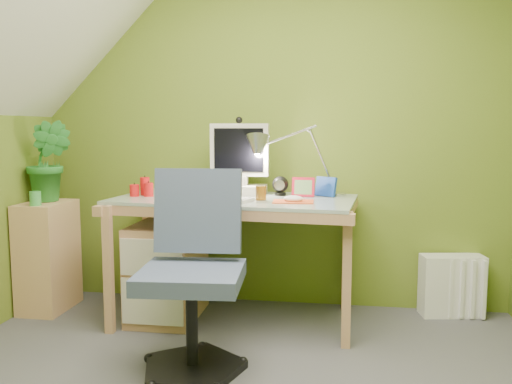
# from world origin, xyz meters

# --- Properties ---
(wall_back) EXTENTS (3.20, 0.01, 2.40)m
(wall_back) POSITION_xyz_m (0.00, 1.60, 1.20)
(wall_back) COLOR olive
(wall_back) RESTS_ON floor
(desk) EXTENTS (1.53, 0.87, 0.79)m
(desk) POSITION_xyz_m (-0.17, 1.19, 0.39)
(desk) COLOR tan
(desk) RESTS_ON floor
(monitor) EXTENTS (0.37, 0.22, 0.51)m
(monitor) POSITION_xyz_m (-0.17, 1.37, 1.04)
(monitor) COLOR beige
(monitor) RESTS_ON desk
(speaker_left) EXTENTS (0.11, 0.11, 0.13)m
(speaker_left) POSITION_xyz_m (-0.44, 1.35, 0.85)
(speaker_left) COLOR black
(speaker_left) RESTS_ON desk
(speaker_right) EXTENTS (0.11, 0.11, 0.13)m
(speaker_right) POSITION_xyz_m (0.10, 1.35, 0.85)
(speaker_right) COLOR black
(speaker_right) RESTS_ON desk
(keyboard) EXTENTS (0.46, 0.27, 0.02)m
(keyboard) POSITION_xyz_m (-0.25, 1.05, 0.80)
(keyboard) COLOR silver
(keyboard) RESTS_ON desk
(mousepad) EXTENTS (0.24, 0.18, 0.01)m
(mousepad) POSITION_xyz_m (0.21, 1.05, 0.79)
(mousepad) COLOR #E15423
(mousepad) RESTS_ON desk
(mouse) EXTENTS (0.13, 0.10, 0.04)m
(mouse) POSITION_xyz_m (0.21, 1.05, 0.81)
(mouse) COLOR white
(mouse) RESTS_ON mousepad
(amber_tumbler) EXTENTS (0.07, 0.07, 0.08)m
(amber_tumbler) POSITION_xyz_m (0.01, 1.11, 0.83)
(amber_tumbler) COLOR #915B15
(amber_tumbler) RESTS_ON desk
(candle_cluster) EXTENTS (0.18, 0.17, 0.11)m
(candle_cluster) POSITION_xyz_m (-0.77, 1.20, 0.85)
(candle_cluster) COLOR red
(candle_cluster) RESTS_ON desk
(photo_frame_red) EXTENTS (0.14, 0.03, 0.12)m
(photo_frame_red) POSITION_xyz_m (0.25, 1.31, 0.85)
(photo_frame_red) COLOR red
(photo_frame_red) RESTS_ON desk
(photo_frame_blue) EXTENTS (0.13, 0.10, 0.12)m
(photo_frame_blue) POSITION_xyz_m (0.39, 1.35, 0.85)
(photo_frame_blue) COLOR #163C99
(photo_frame_blue) RESTS_ON desk
(photo_frame_green) EXTENTS (0.13, 0.09, 0.12)m
(photo_frame_green) POSITION_xyz_m (-0.57, 1.33, 0.85)
(photo_frame_green) COLOR #9AB97F
(photo_frame_green) RESTS_ON desk
(desk_lamp) EXTENTS (0.61, 0.28, 0.64)m
(desk_lamp) POSITION_xyz_m (0.28, 1.37, 1.11)
(desk_lamp) COLOR silver
(desk_lamp) RESTS_ON desk
(side_ledge) EXTENTS (0.27, 0.42, 0.73)m
(side_ledge) POSITION_xyz_m (-1.45, 1.21, 0.36)
(side_ledge) COLOR tan
(side_ledge) RESTS_ON floor
(potted_plant) EXTENTS (0.32, 0.26, 0.54)m
(potted_plant) POSITION_xyz_m (-1.44, 1.26, 1.00)
(potted_plant) COLOR #287A2B
(potted_plant) RESTS_ON side_ledge
(green_cup) EXTENTS (0.08, 0.08, 0.09)m
(green_cup) POSITION_xyz_m (-1.43, 1.06, 0.77)
(green_cup) COLOR green
(green_cup) RESTS_ON side_ledge
(task_chair) EXTENTS (0.61, 0.61, 1.03)m
(task_chair) POSITION_xyz_m (-0.23, 0.43, 0.51)
(task_chair) COLOR #404C69
(task_chair) RESTS_ON floor
(radiator) EXTENTS (0.42, 0.23, 0.40)m
(radiator) POSITION_xyz_m (1.22, 1.50, 0.20)
(radiator) COLOR white
(radiator) RESTS_ON floor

